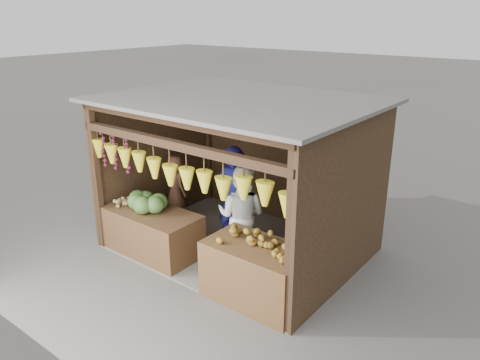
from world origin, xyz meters
name	(u,v)px	position (x,y,z in m)	size (l,w,h in m)	color
ground	(239,247)	(0.00, 0.00, 0.00)	(80.00, 80.00, 0.00)	#514F49
stall_structure	(235,158)	(-0.03, -0.04, 1.67)	(4.30, 3.30, 2.66)	slate
back_shelf	(329,194)	(1.05, 1.28, 0.87)	(1.25, 0.32, 1.32)	#382314
counter_left	(152,232)	(-1.08, -1.05, 0.38)	(1.74, 0.85, 0.77)	#492F18
counter_right	(257,273)	(1.19, -1.10, 0.43)	(1.49, 0.85, 0.87)	#4F311A
stool	(177,217)	(-1.55, 0.02, 0.14)	(0.31, 0.31, 0.29)	black
man_standing	(234,198)	(-0.05, -0.05, 0.94)	(0.69, 0.45, 1.88)	#161755
woman_standing	(241,216)	(0.36, -0.39, 0.85)	(0.83, 0.64, 1.70)	white
vendor_seated	(176,184)	(-1.55, 0.02, 0.85)	(0.55, 0.36, 1.13)	brown
melon_pile	(147,201)	(-1.19, -1.01, 0.93)	(1.00, 0.50, 0.32)	#1B4F15
tanfruit_pile	(123,201)	(-1.69, -1.14, 0.83)	(0.34, 0.40, 0.13)	olive
mango_pile	(261,242)	(1.29, -1.14, 0.98)	(1.40, 0.64, 0.22)	#A94E16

